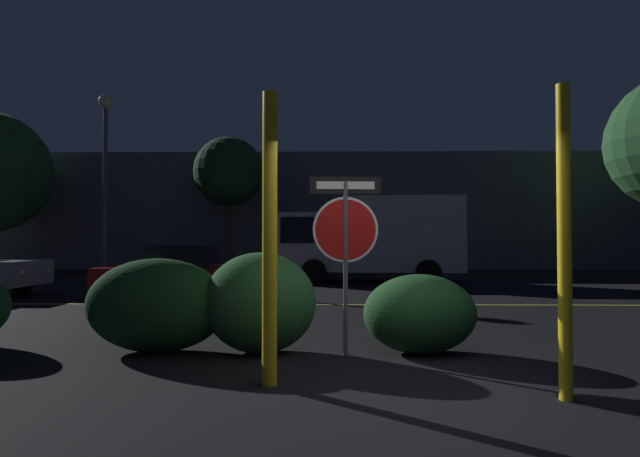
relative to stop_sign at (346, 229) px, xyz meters
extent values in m
plane|color=black|center=(0.51, -1.53, -1.62)|extent=(260.00, 260.00, 0.00)
cube|color=gold|center=(0.51, 5.00, -1.62)|extent=(41.99, 0.12, 0.01)
cylinder|color=#4C4C51|center=(0.00, 0.00, -0.50)|extent=(0.06, 0.06, 2.24)
cylinder|color=white|center=(0.00, 0.00, 0.00)|extent=(0.85, 0.06, 0.85)
cylinder|color=#B71414|center=(0.00, 0.00, 0.00)|extent=(0.79, 0.07, 0.79)
cube|color=black|center=(0.00, 0.00, 0.57)|extent=(0.92, 0.08, 0.22)
cube|color=white|center=(0.00, 0.00, 0.57)|extent=(0.75, 0.08, 0.10)
cylinder|color=yellow|center=(-0.82, -1.33, -0.11)|extent=(0.15, 0.15, 3.01)
cylinder|color=yellow|center=(1.98, -1.76, -0.15)|extent=(0.12, 0.12, 2.94)
ellipsoid|color=#19421E|center=(-2.49, 0.12, -1.00)|extent=(1.87, 1.02, 1.24)
ellipsoid|color=#285B2D|center=(-1.12, 0.10, -0.96)|extent=(1.48, 1.10, 1.32)
ellipsoid|color=#1E4C23|center=(0.97, 0.12, -1.10)|extent=(1.47, 1.04, 1.03)
cylinder|color=black|center=(-8.76, 7.31, -1.32)|extent=(0.60, 0.20, 0.60)
sphere|color=#F4EFCC|center=(-7.86, 7.00, -0.97)|extent=(0.14, 0.14, 0.14)
sphere|color=#F4EFCC|center=(-7.86, 5.85, -0.97)|extent=(0.14, 0.14, 0.14)
cube|color=maroon|center=(-4.01, 6.18, -1.07)|extent=(3.97, 2.17, 0.51)
cube|color=black|center=(-3.89, 6.19, -0.53)|extent=(1.65, 1.73, 0.56)
cylinder|color=black|center=(-5.13, 5.19, -1.32)|extent=(0.61, 0.24, 0.60)
cylinder|color=black|center=(-5.26, 6.99, -1.32)|extent=(0.61, 0.24, 0.60)
cylinder|color=black|center=(-2.75, 5.37, -1.32)|extent=(0.61, 0.24, 0.60)
cylinder|color=black|center=(-2.89, 7.17, -1.32)|extent=(0.61, 0.24, 0.60)
sphere|color=#F4EFCC|center=(-5.91, 5.45, -1.04)|extent=(0.14, 0.14, 0.14)
sphere|color=#F4EFCC|center=(-6.00, 6.61, -1.04)|extent=(0.14, 0.14, 0.14)
cube|color=silver|center=(-0.72, 11.22, -0.21)|extent=(2.49, 2.13, 2.02)
cube|color=black|center=(-0.72, 11.22, 0.19)|extent=(2.26, 2.16, 0.89)
cube|color=silver|center=(2.41, 11.04, 0.06)|extent=(4.00, 2.34, 2.56)
cylinder|color=black|center=(-0.71, 10.20, -1.20)|extent=(0.85, 0.33, 0.84)
cylinder|color=black|center=(-0.60, 12.24, -1.20)|extent=(0.85, 0.33, 0.84)
cylinder|color=black|center=(3.04, 9.99, -1.20)|extent=(0.85, 0.33, 0.84)
cylinder|color=black|center=(3.16, 12.02, -1.20)|extent=(0.85, 0.33, 0.84)
cylinder|color=#4C4C51|center=(-8.27, 11.27, 1.49)|extent=(0.16, 0.16, 6.21)
sphere|color=#F9E5B2|center=(-8.27, 11.27, 4.85)|extent=(0.52, 0.52, 0.52)
cylinder|color=#422D1E|center=(-4.86, 16.49, 0.13)|extent=(0.32, 0.32, 3.50)
sphere|color=#143819|center=(-4.86, 16.49, 3.03)|extent=(3.21, 3.21, 3.21)
cube|color=#4C4C56|center=(-1.05, 19.79, 1.32)|extent=(34.09, 3.12, 5.88)
camera|label=1|loc=(-0.22, -6.44, -0.14)|focal=28.00mm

